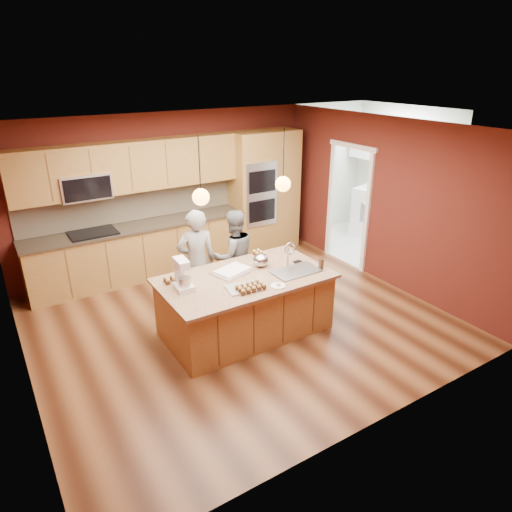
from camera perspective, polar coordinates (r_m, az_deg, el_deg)
floor at (r=6.66m, az=-2.12°, el=-8.09°), size 5.50×5.50×0.00m
ceiling at (r=5.75m, az=-2.53°, el=15.63°), size 5.50×5.50×0.00m
wall_back at (r=8.24m, az=-11.10°, el=7.91°), size 5.50×0.00×5.50m
wall_front at (r=4.28m, az=14.77°, el=-6.98°), size 5.50×0.00×5.50m
wall_left at (r=5.38m, az=-28.64°, el=-2.80°), size 0.00×5.00×5.00m
wall_right at (r=7.74m, az=15.74°, el=6.50°), size 0.00×5.00×5.00m
cabinet_run at (r=7.90m, az=-14.79°, el=4.15°), size 3.74×0.64×2.30m
oven_column at (r=8.84m, az=1.01°, el=8.01°), size 1.30×0.62×2.30m
doorway_trim at (r=8.34m, az=11.43°, el=5.92°), size 0.08×1.11×2.20m
laundry_room at (r=9.57m, az=17.52°, el=13.03°), size 2.60×2.70×2.70m
pendant_left at (r=5.37m, az=-6.91°, el=7.37°), size 0.20×0.20×0.80m
pendant_right at (r=5.94m, az=3.40°, el=9.01°), size 0.20×0.20×0.80m
island at (r=6.22m, az=-1.21°, el=-5.93°), size 2.25×1.26×1.21m
person_left at (r=6.65m, az=-7.41°, el=-0.71°), size 0.64×0.49×1.57m
person_right at (r=6.92m, az=-2.79°, el=-0.05°), size 0.75×0.61×1.46m
stand_mixer at (r=5.72m, az=-9.19°, el=-2.51°), size 0.22×0.30×0.40m
sheet_cake at (r=6.15m, az=-2.97°, el=-1.88°), size 0.59×0.50×0.05m
cooling_rack at (r=5.72m, az=-1.60°, el=-3.99°), size 0.45×0.35×0.02m
mixing_bowl at (r=6.30m, az=0.63°, el=-0.54°), size 0.22×0.22×0.19m
plate at (r=5.78m, az=2.79°, el=-3.75°), size 0.19×0.19×0.01m
tumbler at (r=6.31m, az=8.13°, el=-0.97°), size 0.07×0.07×0.14m
phone at (r=6.50m, az=5.17°, el=-0.69°), size 0.13×0.08×0.01m
cupcakes_left at (r=5.99m, az=-10.33°, el=-2.80°), size 0.25×0.17×0.08m
cupcakes_rack at (r=5.66m, az=-0.68°, el=-3.83°), size 0.37×0.22×0.07m
cupcakes_right at (r=6.67m, az=0.38°, el=0.33°), size 0.15×0.23×0.07m
washer at (r=9.55m, az=17.42°, el=4.18°), size 0.75×0.77×1.05m
dryer at (r=10.02m, az=14.27°, el=5.34°), size 0.80×0.82×1.04m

